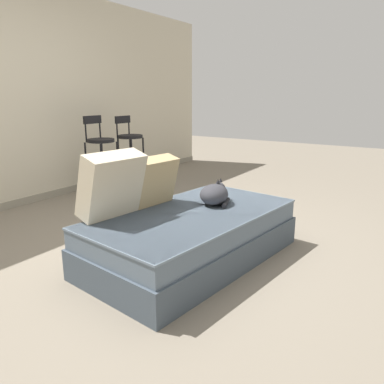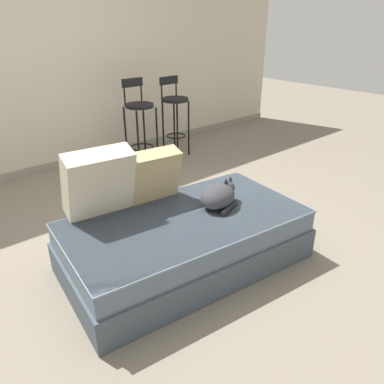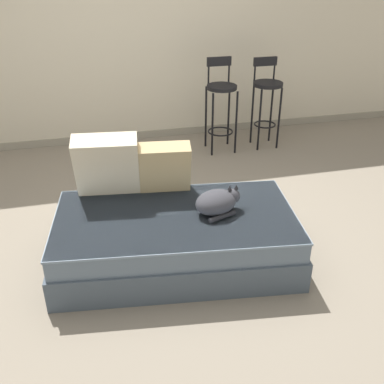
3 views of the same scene
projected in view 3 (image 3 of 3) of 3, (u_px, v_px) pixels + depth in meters
ground_plane at (166, 232)px, 3.80m from camera, size 16.00×16.00×0.00m
wall_back_panel at (126, 30)px, 5.10m from camera, size 8.00×0.10×2.60m
wall_baseboard_trim at (133, 135)px, 5.65m from camera, size 8.00×0.02×0.09m
couch at (176, 238)px, 3.36m from camera, size 1.88×1.18×0.41m
throw_pillow_corner at (107, 164)px, 3.42m from camera, size 0.52×0.36×0.51m
throw_pillow_middle at (165, 167)px, 3.49m from camera, size 0.42×0.29×0.42m
cat at (218, 202)px, 3.26m from camera, size 0.38×0.33×0.20m
bar_stool_near_window at (221, 99)px, 5.09m from camera, size 0.34×0.34×1.06m
bar_stool_by_doorway at (267, 94)px, 5.20m from camera, size 0.34×0.34×1.03m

